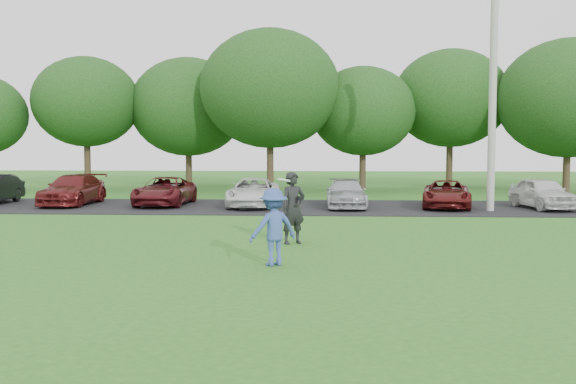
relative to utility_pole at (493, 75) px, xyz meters
name	(u,v)px	position (x,y,z in m)	size (l,w,h in m)	color
ground	(278,270)	(-7.13, -11.78, -5.09)	(100.00, 100.00, 0.00)	#28651C
parking_lot	(302,207)	(-7.13, 1.22, -5.07)	(32.00, 6.50, 0.03)	black
utility_pole	(493,75)	(0.00, 0.00, 0.00)	(0.28, 0.28, 10.18)	#A6A6A1
frisbee_player	(273,227)	(-7.26, -11.31, -4.29)	(1.18, 1.04, 1.83)	#37519B
camera_bystander	(293,208)	(-6.99, -8.39, -4.18)	(0.79, 0.72, 1.81)	black
parked_cars	(273,192)	(-8.27, 1.21, -4.48)	(27.72, 4.73, 1.24)	black
tree_row	(336,101)	(-5.62, 10.98, -0.18)	(42.39, 9.85, 8.64)	#38281C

